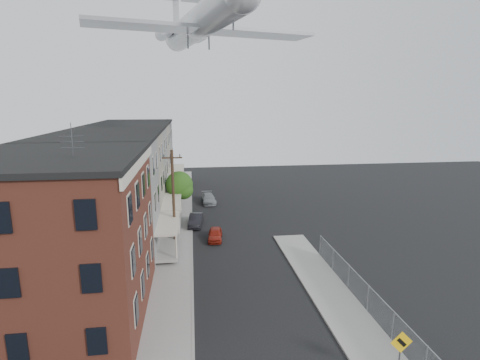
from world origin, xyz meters
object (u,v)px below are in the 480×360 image
Objects in this scene: utility_pole at (173,197)px; airplane at (199,23)px; car_far at (208,198)px; car_near at (215,234)px; car_mid at (196,220)px; street_tree at (180,186)px; warning_sign at (401,349)px.

airplane is at bearing 74.88° from utility_pole.
car_far is at bearing 75.40° from utility_pole.
utility_pole is 5.69m from car_near.
utility_pole is 7.13m from car_mid.
utility_pole is at bearing -91.89° from street_tree.
warning_sign is 36.85m from airplane.
car_far is 21.40m from airplane.
car_near is 4.85m from car_mid.
street_tree reaches higher than car_mid.
car_mid is (-9.20, 24.55, -1.24)m from warning_sign.
airplane is at bearing 100.87° from car_near.
utility_pole reaches higher than street_tree.
car_mid is (-1.80, 4.50, 0.08)m from car_near.
car_near is at bearing 110.26° from warning_sign.
utility_pole is 2.32× the size of car_mid.
utility_pole is 2.72× the size of car_near.
street_tree is at bearing 110.58° from warning_sign.
airplane is (2.96, 10.94, 17.01)m from utility_pole.
car_far is 0.15× the size of airplane.
warning_sign is at bearing -81.54° from car_far.
car_far reaches higher than car_near.
airplane is (2.63, 1.01, 18.23)m from street_tree.
airplane reaches higher than car_mid.
car_far is (0.00, 13.57, 0.05)m from car_near.
airplane is at bearing -106.97° from car_far.
utility_pole reaches higher than warning_sign.
car_mid is (1.67, -4.40, -2.81)m from street_tree.
warning_sign is 21.41m from car_near.
car_near is (3.80, 1.03, -4.11)m from utility_pole.
airplane reaches higher than utility_pole.
street_tree is at bearing -158.89° from airplane.
warning_sign is 0.72× the size of car_mid.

